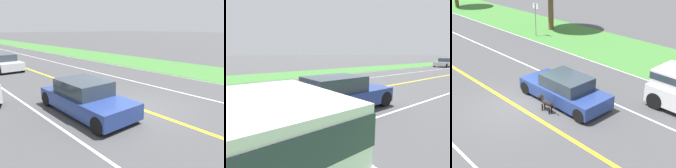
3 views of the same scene
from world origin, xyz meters
The scene contains 8 objects.
ground_plane centered at (0.00, 0.00, 0.00)m, with size 400.00×400.00×0.00m, color #424244.
centre_divider_line centered at (0.00, 0.00, 0.00)m, with size 0.18×160.00×0.01m, color yellow.
lane_edge_line_right centered at (7.00, 0.00, 0.00)m, with size 0.14×160.00×0.01m, color white.
lane_dash_same_dir centered at (3.50, 0.00, 0.00)m, with size 0.10×160.00×0.01m, color white.
grass_verge_right centered at (10.00, 0.00, 0.01)m, with size 6.00×160.00×0.03m, color #3D7533.
ego_car centered at (1.96, -1.05, 0.62)m, with size 1.89×4.55×1.35m.
dog centered at (0.70, -1.15, 0.45)m, with size 0.25×1.14×0.74m.
street_sign centered at (7.92, 8.73, 1.65)m, with size 0.11×0.64×2.64m.
Camera 3 is at (-6.99, -10.70, 6.91)m, focal length 50.00 mm.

